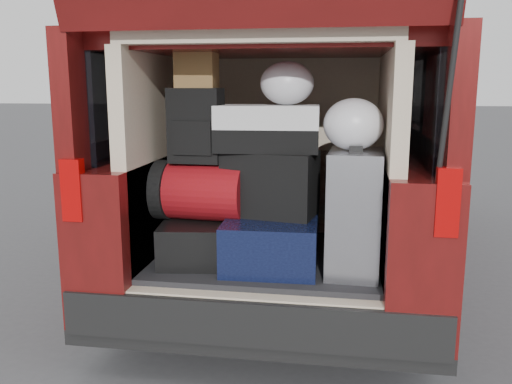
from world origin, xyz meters
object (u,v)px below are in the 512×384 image
(backpack, at_px, (196,126))
(twotone_duffel, at_px, (267,128))
(red_duffel, at_px, (201,191))
(black_soft_case, at_px, (270,183))
(black_hardshell, at_px, (201,238))
(silver_roller, at_px, (354,212))
(navy_hardshell, at_px, (272,240))

(backpack, distance_m, twotone_duffel, 0.39)
(red_duffel, relative_size, black_soft_case, 1.03)
(black_hardshell, relative_size, silver_roller, 0.88)
(black_soft_case, distance_m, backpack, 0.51)
(navy_hardshell, xyz_separation_m, backpack, (-0.42, 0.03, 0.62))
(black_soft_case, xyz_separation_m, twotone_duffel, (-0.02, 0.01, 0.30))
(silver_roller, xyz_separation_m, backpack, (-0.85, 0.08, 0.43))
(navy_hardshell, distance_m, red_duffel, 0.48)
(red_duffel, relative_size, twotone_duffel, 0.91)
(navy_hardshell, xyz_separation_m, twotone_duffel, (-0.04, 0.06, 0.60))
(silver_roller, height_order, red_duffel, silver_roller)
(twotone_duffel, bearing_deg, black_hardshell, -179.24)
(black_hardshell, height_order, backpack, backpack)
(silver_roller, distance_m, backpack, 0.96)
(black_soft_case, xyz_separation_m, backpack, (-0.40, -0.03, 0.31))
(black_soft_case, bearing_deg, silver_roller, -4.45)
(backpack, bearing_deg, black_hardshell, 62.06)
(black_soft_case, height_order, twotone_duffel, twotone_duffel)
(navy_hardshell, distance_m, twotone_duffel, 0.61)
(navy_hardshell, relative_size, twotone_duffel, 1.09)
(black_hardshell, bearing_deg, twotone_duffel, -3.89)
(twotone_duffel, bearing_deg, navy_hardshell, -62.26)
(navy_hardshell, relative_size, red_duffel, 1.20)
(red_duffel, bearing_deg, navy_hardshell, -1.55)
(red_duffel, bearing_deg, backpack, -131.72)
(navy_hardshell, height_order, twotone_duffel, twotone_duffel)
(red_duffel, height_order, twotone_duffel, twotone_duffel)
(red_duffel, height_order, black_soft_case, black_soft_case)
(red_duffel, relative_size, backpack, 1.25)
(backpack, xyz_separation_m, twotone_duffel, (0.38, 0.04, -0.01))
(black_hardshell, xyz_separation_m, silver_roller, (0.85, -0.10, 0.21))
(silver_roller, bearing_deg, red_duffel, 175.63)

